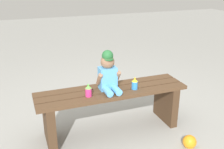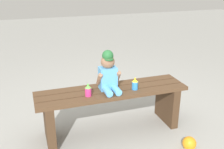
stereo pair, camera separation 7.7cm
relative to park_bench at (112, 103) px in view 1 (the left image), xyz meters
name	(u,v)px [view 1 (the left image)]	position (x,y,z in m)	size (l,w,h in m)	color
ground_plane	(112,130)	(0.00, 0.00, -0.32)	(16.00, 16.00, 0.00)	#999993
park_bench	(112,103)	(0.00, 0.00, 0.00)	(1.53, 0.39, 0.48)	#513823
child_figure	(108,73)	(-0.04, 0.01, 0.33)	(0.23, 0.27, 0.40)	#59A5E5
sippy_cup_left	(88,91)	(-0.26, -0.07, 0.22)	(0.06, 0.06, 0.12)	#E5337F
sippy_cup_right	(135,84)	(0.22, -0.07, 0.22)	(0.06, 0.06, 0.12)	#338CE5
toy_ball	(190,142)	(0.59, -0.55, -0.26)	(0.13, 0.13, 0.13)	orange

